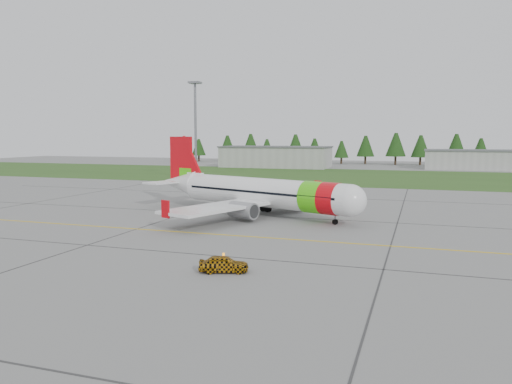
% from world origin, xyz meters
% --- Properties ---
extents(ground, '(320.00, 320.00, 0.00)m').
position_xyz_m(ground, '(0.00, 0.00, 0.00)').
color(ground, gray).
rests_on(ground, ground).
extents(aircraft, '(29.60, 28.13, 9.36)m').
position_xyz_m(aircraft, '(-6.07, 20.71, 2.70)').
color(aircraft, white).
rests_on(aircraft, ground).
extents(follow_me_car, '(1.56, 1.69, 3.45)m').
position_xyz_m(follow_me_car, '(-0.50, -4.20, 1.73)').
color(follow_me_car, orange).
rests_on(follow_me_car, ground).
extents(service_van, '(1.98, 1.93, 4.40)m').
position_xyz_m(service_van, '(-8.44, 50.53, 2.20)').
color(service_van, silver).
rests_on(service_van, ground).
extents(grass_strip, '(320.00, 50.00, 0.03)m').
position_xyz_m(grass_strip, '(0.00, 82.00, 0.01)').
color(grass_strip, '#30561E').
rests_on(grass_strip, ground).
extents(taxi_guideline, '(120.00, 0.25, 0.02)m').
position_xyz_m(taxi_guideline, '(0.00, 8.00, 0.01)').
color(taxi_guideline, gold).
rests_on(taxi_guideline, ground).
extents(hangar_west, '(32.00, 14.00, 6.00)m').
position_xyz_m(hangar_west, '(-30.00, 110.00, 3.00)').
color(hangar_west, '#A8A8A3').
rests_on(hangar_west, ground).
extents(hangar_east, '(24.00, 12.00, 5.20)m').
position_xyz_m(hangar_east, '(25.00, 118.00, 2.60)').
color(hangar_east, '#A8A8A3').
rests_on(hangar_east, ground).
extents(floodlight_mast, '(0.50, 0.50, 20.00)m').
position_xyz_m(floodlight_mast, '(-32.00, 58.00, 10.00)').
color(floodlight_mast, slate).
rests_on(floodlight_mast, ground).
extents(treeline, '(160.00, 8.00, 10.00)m').
position_xyz_m(treeline, '(0.00, 138.00, 5.00)').
color(treeline, '#1C3F14').
rests_on(treeline, ground).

